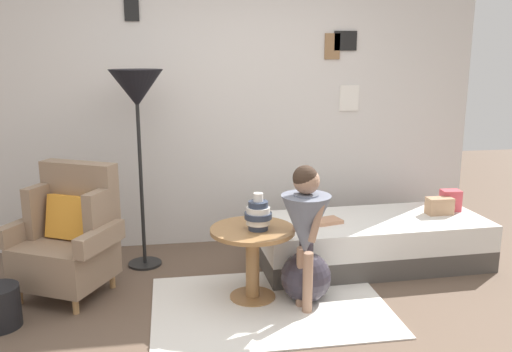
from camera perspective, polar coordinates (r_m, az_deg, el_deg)
ground_plane at (r=3.51m, az=0.10°, el=-17.34°), size 12.00×12.00×0.00m
gallery_wall at (r=4.98m, az=-3.57°, el=7.57°), size 4.80×0.12×2.60m
rug at (r=3.95m, az=1.46°, el=-13.58°), size 1.66×1.20×0.01m
armchair at (r=4.23m, az=-19.17°, el=-6.08°), size 0.90×0.82×0.97m
daybed at (r=4.72m, az=12.14°, el=-6.76°), size 1.92×0.86×0.40m
pillow_head at (r=5.06m, az=19.93°, el=-2.44°), size 0.17×0.13×0.19m
pillow_mid at (r=4.92m, az=18.88°, el=-3.02°), size 0.22×0.12×0.15m
side_table at (r=3.91m, az=-0.37°, el=-7.63°), size 0.61×0.61×0.54m
vase_striped at (r=3.80m, az=0.23°, el=-4.12°), size 0.20×0.20×0.27m
floor_lamp at (r=4.42m, az=-12.53°, el=8.33°), size 0.43×0.43×1.64m
person_child at (r=3.67m, az=5.29°, el=-4.71°), size 0.34×0.34×1.04m
book_on_daybed at (r=4.47m, az=7.57°, el=-4.76°), size 0.25×0.21×0.03m
demijohn_near at (r=3.97m, az=5.30°, el=-10.56°), size 0.37×0.37×0.45m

